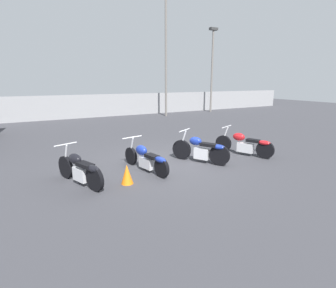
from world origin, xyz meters
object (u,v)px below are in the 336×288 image
object	(u,v)px
light_pole_left	(166,44)
motorcycle_slot_0	(80,169)
motorcycle_slot_3	(245,144)
motorcycle_slot_1	(146,158)
motorcycle_slot_2	(201,150)
traffic_cone_near	(127,174)
light_pole_right	(212,63)

from	to	relation	value
light_pole_left	motorcycle_slot_0	distance (m)	14.73
light_pole_left	motorcycle_slot_3	distance (m)	12.33
motorcycle_slot_0	motorcycle_slot_1	distance (m)	1.94
motorcycle_slot_0	motorcycle_slot_3	world-z (taller)	motorcycle_slot_0
motorcycle_slot_2	traffic_cone_near	bearing A→B (deg)	161.87
motorcycle_slot_2	motorcycle_slot_3	size ratio (longest dim) A/B	0.88
motorcycle_slot_1	traffic_cone_near	xyz separation A→B (m)	(-0.86, -0.68, -0.13)
light_pole_left	motorcycle_slot_3	world-z (taller)	light_pole_left
motorcycle_slot_2	motorcycle_slot_3	distance (m)	1.91
light_pole_right	motorcycle_slot_0	xyz separation A→B (m)	(-13.35, -11.65, -3.70)
motorcycle_slot_3	traffic_cone_near	xyz separation A→B (m)	(-4.71, -0.52, -0.14)
motorcycle_slot_2	light_pole_right	bearing A→B (deg)	21.10
motorcycle_slot_1	traffic_cone_near	size ratio (longest dim) A/B	4.05
motorcycle_slot_0	motorcycle_slot_3	bearing A→B (deg)	-20.42
motorcycle_slot_1	motorcycle_slot_3	xyz separation A→B (m)	(3.85, -0.16, 0.02)
traffic_cone_near	light_pole_left	bearing A→B (deg)	57.08
light_pole_left	motorcycle_slot_0	bearing A→B (deg)	-127.81
motorcycle_slot_0	traffic_cone_near	bearing A→B (deg)	-46.68
light_pole_left	light_pole_right	distance (m)	4.99
motorcycle_slot_3	light_pole_right	bearing A→B (deg)	33.96
motorcycle_slot_1	motorcycle_slot_2	distance (m)	1.94
motorcycle_slot_1	motorcycle_slot_2	xyz separation A→B (m)	(1.94, -0.11, 0.04)
motorcycle_slot_0	motorcycle_slot_1	size ratio (longest dim) A/B	0.91
light_pole_right	motorcycle_slot_2	world-z (taller)	light_pole_right
motorcycle_slot_2	motorcycle_slot_0	bearing A→B (deg)	150.95
light_pole_left	traffic_cone_near	world-z (taller)	light_pole_left
motorcycle_slot_0	light_pole_right	bearing A→B (deg)	20.78
motorcycle_slot_0	motorcycle_slot_2	distance (m)	3.87
motorcycle_slot_3	traffic_cone_near	distance (m)	4.74
motorcycle_slot_1	light_pole_right	bearing A→B (deg)	33.90
light_pole_right	motorcycle_slot_1	xyz separation A→B (m)	(-11.41, -11.50, -3.73)
motorcycle_slot_2	motorcycle_slot_3	xyz separation A→B (m)	(1.91, -0.05, -0.03)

